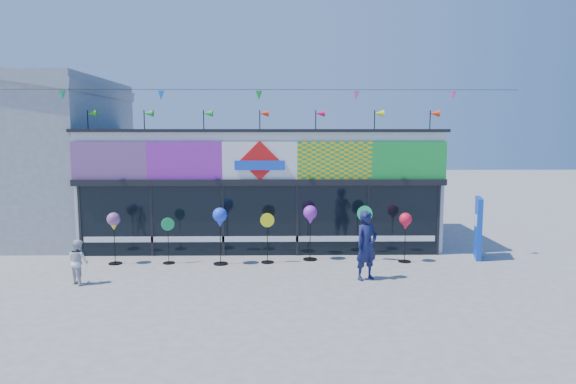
{
  "coord_description": "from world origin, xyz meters",
  "views": [
    {
      "loc": [
        0.64,
        -12.99,
        4.04
      ],
      "look_at": [
        0.88,
        2.0,
        2.25
      ],
      "focal_mm": 32.0,
      "sensor_mm": 36.0,
      "label": 1
    }
  ],
  "objects_px": {
    "spinner_0": "(114,223)",
    "spinner_1": "(168,239)",
    "spinner_3": "(267,237)",
    "spinner_5": "(365,232)",
    "spinner_4": "(310,216)",
    "spinner_6": "(406,223)",
    "spinner_2": "(220,219)",
    "child": "(78,262)",
    "adult_man": "(367,245)",
    "blue_sign": "(478,228)"
  },
  "relations": [
    {
      "from": "spinner_5",
      "to": "child",
      "type": "bearing_deg",
      "value": -163.94
    },
    {
      "from": "spinner_0",
      "to": "child",
      "type": "relative_size",
      "value": 1.33
    },
    {
      "from": "spinner_2",
      "to": "blue_sign",
      "type": "bearing_deg",
      "value": 4.66
    },
    {
      "from": "spinner_1",
      "to": "spinner_2",
      "type": "bearing_deg",
      "value": -4.55
    },
    {
      "from": "spinner_3",
      "to": "spinner_5",
      "type": "bearing_deg",
      "value": 3.72
    },
    {
      "from": "blue_sign",
      "to": "child",
      "type": "xyz_separation_m",
      "value": [
        -11.65,
        -2.6,
        -0.38
      ]
    },
    {
      "from": "spinner_4",
      "to": "spinner_6",
      "type": "relative_size",
      "value": 1.12
    },
    {
      "from": "blue_sign",
      "to": "adult_man",
      "type": "distance_m",
      "value": 4.58
    },
    {
      "from": "blue_sign",
      "to": "spinner_6",
      "type": "bearing_deg",
      "value": -153.94
    },
    {
      "from": "spinner_0",
      "to": "adult_man",
      "type": "distance_m",
      "value": 7.61
    },
    {
      "from": "spinner_4",
      "to": "blue_sign",
      "type": "bearing_deg",
      "value": 1.72
    },
    {
      "from": "spinner_6",
      "to": "child",
      "type": "relative_size",
      "value": 1.29
    },
    {
      "from": "spinner_4",
      "to": "spinner_6",
      "type": "bearing_deg",
      "value": -6.03
    },
    {
      "from": "spinner_4",
      "to": "spinner_5",
      "type": "relative_size",
      "value": 1.0
    },
    {
      "from": "spinner_3",
      "to": "adult_man",
      "type": "bearing_deg",
      "value": -33.6
    },
    {
      "from": "blue_sign",
      "to": "spinner_2",
      "type": "bearing_deg",
      "value": -160.17
    },
    {
      "from": "spinner_1",
      "to": "child",
      "type": "xyz_separation_m",
      "value": [
        -1.93,
        -2.07,
        -0.15
      ]
    },
    {
      "from": "spinner_2",
      "to": "child",
      "type": "distance_m",
      "value": 4.11
    },
    {
      "from": "spinner_5",
      "to": "spinner_3",
      "type": "bearing_deg",
      "value": -176.28
    },
    {
      "from": "spinner_0",
      "to": "spinner_2",
      "type": "xyz_separation_m",
      "value": [
        3.23,
        -0.09,
        0.12
      ]
    },
    {
      "from": "child",
      "to": "blue_sign",
      "type": "bearing_deg",
      "value": -130.26
    },
    {
      "from": "spinner_4",
      "to": "spinner_2",
      "type": "bearing_deg",
      "value": -169.72
    },
    {
      "from": "spinner_3",
      "to": "spinner_5",
      "type": "relative_size",
      "value": 0.89
    },
    {
      "from": "spinner_2",
      "to": "spinner_6",
      "type": "height_order",
      "value": "spinner_2"
    },
    {
      "from": "spinner_0",
      "to": "spinner_1",
      "type": "distance_m",
      "value": 1.71
    },
    {
      "from": "spinner_5",
      "to": "spinner_2",
      "type": "bearing_deg",
      "value": -175.39
    },
    {
      "from": "spinner_6",
      "to": "spinner_3",
      "type": "bearing_deg",
      "value": -179.6
    },
    {
      "from": "spinner_4",
      "to": "spinner_6",
      "type": "height_order",
      "value": "spinner_4"
    },
    {
      "from": "adult_man",
      "to": "spinner_5",
      "type": "bearing_deg",
      "value": 51.89
    },
    {
      "from": "spinner_3",
      "to": "adult_man",
      "type": "relative_size",
      "value": 0.81
    },
    {
      "from": "spinner_6",
      "to": "spinner_0",
      "type": "bearing_deg",
      "value": -179.35
    },
    {
      "from": "spinner_2",
      "to": "spinner_0",
      "type": "bearing_deg",
      "value": 178.4
    },
    {
      "from": "spinner_0",
      "to": "spinner_5",
      "type": "height_order",
      "value": "spinner_5"
    },
    {
      "from": "spinner_0",
      "to": "spinner_1",
      "type": "bearing_deg",
      "value": 1.31
    },
    {
      "from": "spinner_1",
      "to": "spinner_3",
      "type": "distance_m",
      "value": 3.03
    },
    {
      "from": "spinner_2",
      "to": "spinner_6",
      "type": "bearing_deg",
      "value": 1.94
    },
    {
      "from": "spinner_0",
      "to": "spinner_2",
      "type": "height_order",
      "value": "spinner_2"
    },
    {
      "from": "blue_sign",
      "to": "spinner_3",
      "type": "relative_size",
      "value": 1.26
    },
    {
      "from": "spinner_3",
      "to": "child",
      "type": "bearing_deg",
      "value": -157.03
    },
    {
      "from": "spinner_4",
      "to": "adult_man",
      "type": "height_order",
      "value": "adult_man"
    },
    {
      "from": "spinner_4",
      "to": "adult_man",
      "type": "bearing_deg",
      "value": -56.87
    },
    {
      "from": "spinner_5",
      "to": "adult_man",
      "type": "height_order",
      "value": "adult_man"
    },
    {
      "from": "spinner_6",
      "to": "child",
      "type": "xyz_separation_m",
      "value": [
        -9.21,
        -2.13,
        -0.64
      ]
    },
    {
      "from": "spinner_6",
      "to": "adult_man",
      "type": "distance_m",
      "value": 2.41
    },
    {
      "from": "spinner_4",
      "to": "spinner_5",
      "type": "xyz_separation_m",
      "value": [
        1.69,
        -0.14,
        -0.47
      ]
    },
    {
      "from": "spinner_2",
      "to": "spinner_4",
      "type": "distance_m",
      "value": 2.8
    },
    {
      "from": "spinner_2",
      "to": "spinner_3",
      "type": "distance_m",
      "value": 1.55
    },
    {
      "from": "spinner_1",
      "to": "blue_sign",
      "type": "bearing_deg",
      "value": 3.14
    },
    {
      "from": "spinner_2",
      "to": "spinner_5",
      "type": "height_order",
      "value": "spinner_2"
    },
    {
      "from": "child",
      "to": "spinner_2",
      "type": "bearing_deg",
      "value": -114.09
    }
  ]
}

